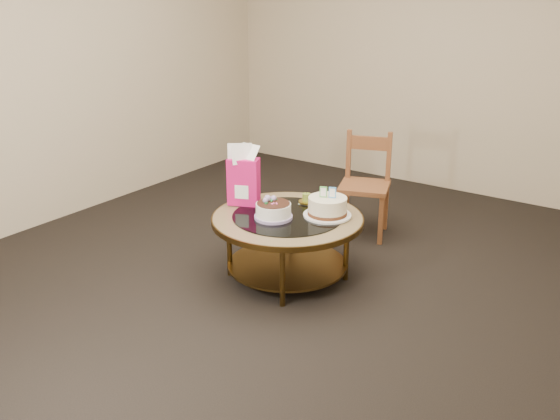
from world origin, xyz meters
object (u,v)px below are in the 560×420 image
Objects in this scene: cream_cake at (327,207)px; gift_bag at (244,175)px; coffee_table at (287,227)px; decorated_cake at (273,211)px; dining_chair at (365,184)px.

gift_bag is (-0.60, -0.13, 0.15)m from cream_cake.
decorated_cake is at bearing -117.31° from coffee_table.
decorated_cake is 1.12m from dining_chair.
decorated_cake is 0.38m from gift_bag.
dining_chair is at bearing 77.82° from cream_cake.
coffee_table is 3.18× the size of cream_cake.
gift_bag is at bearing -132.50° from dining_chair.
decorated_cake is at bearing -114.49° from dining_chair.
coffee_table is at bearing -170.08° from cream_cake.
coffee_table is at bearing -24.72° from gift_bag.
gift_bag is (-0.38, 0.01, 0.29)m from coffee_table.
dining_chair reaches higher than coffee_table.
decorated_cake is 0.31× the size of dining_chair.
gift_bag is at bearing 161.83° from decorated_cake.
cream_cake is at bearing 41.58° from decorated_cake.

